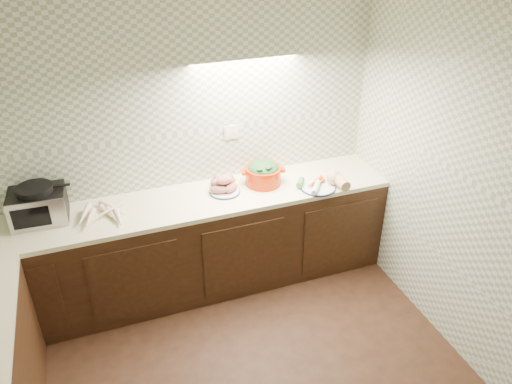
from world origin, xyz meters
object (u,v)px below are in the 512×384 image
object	(u,v)px
toaster_oven	(38,205)
sweet_potato_plate	(224,185)
parsnip_pile	(110,212)
veg_plate	(325,181)
dutch_oven	(263,173)
onion_bowl	(219,182)

from	to	relation	value
toaster_oven	sweet_potato_plate	size ratio (longest dim) A/B	1.59
toaster_oven	sweet_potato_plate	distance (m)	1.45
parsnip_pile	veg_plate	world-z (taller)	veg_plate
parsnip_pile	sweet_potato_plate	world-z (taller)	sweet_potato_plate
sweet_potato_plate	dutch_oven	size ratio (longest dim) A/B	0.69
toaster_oven	parsnip_pile	distance (m)	0.53
sweet_potato_plate	dutch_oven	world-z (taller)	dutch_oven
onion_bowl	dutch_oven	xyz separation A→B (m)	(0.38, -0.09, 0.07)
toaster_oven	parsnip_pile	size ratio (longest dim) A/B	1.04
sweet_potato_plate	parsnip_pile	bearing A→B (deg)	-177.22
toaster_oven	veg_plate	distance (m)	2.30
parsnip_pile	dutch_oven	distance (m)	1.31
onion_bowl	veg_plate	world-z (taller)	veg_plate
parsnip_pile	veg_plate	bearing A→B (deg)	-5.28
toaster_oven	onion_bowl	xyz separation A→B (m)	(1.43, 0.04, -0.10)
toaster_oven	onion_bowl	size ratio (longest dim) A/B	3.12
toaster_oven	sweet_potato_plate	bearing A→B (deg)	-0.17
toaster_oven	onion_bowl	world-z (taller)	toaster_oven
toaster_oven	veg_plate	world-z (taller)	toaster_oven
toaster_oven	parsnip_pile	world-z (taller)	toaster_oven
parsnip_pile	toaster_oven	bearing A→B (deg)	166.26
onion_bowl	veg_plate	size ratio (longest dim) A/B	0.32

